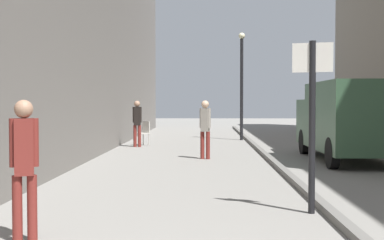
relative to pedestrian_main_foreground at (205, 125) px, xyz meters
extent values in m
plane|color=gray|center=(0.28, -0.95, -1.00)|extent=(80.00, 80.00, 0.00)
cube|color=#615F5B|center=(1.86, -0.95, -0.94)|extent=(0.16, 40.00, 0.12)
cylinder|color=maroon|center=(-0.08, 0.03, -0.59)|extent=(0.12, 0.12, 0.81)
cylinder|color=maroon|center=(0.08, -0.03, -0.59)|extent=(0.12, 0.12, 0.81)
cube|color=gray|center=(0.00, 0.00, 0.16)|extent=(0.27, 0.25, 0.69)
cylinder|color=gray|center=(-0.12, 0.04, 0.21)|extent=(0.10, 0.10, 0.59)
cylinder|color=gray|center=(0.12, -0.04, 0.21)|extent=(0.10, 0.10, 0.59)
sphere|color=tan|center=(0.00, 0.00, 0.62)|extent=(0.23, 0.23, 0.23)
cylinder|color=maroon|center=(-2.65, 4.09, -0.59)|extent=(0.12, 0.12, 0.82)
cylinder|color=maroon|center=(-2.48, 4.07, -0.59)|extent=(0.12, 0.12, 0.82)
cube|color=black|center=(-2.56, 4.08, 0.16)|extent=(0.24, 0.21, 0.69)
cylinder|color=black|center=(-2.69, 4.09, 0.22)|extent=(0.10, 0.10, 0.59)
cylinder|color=black|center=(-2.44, 4.07, 0.22)|extent=(0.10, 0.10, 0.59)
sphere|color=#9E755B|center=(-2.56, 4.08, 0.62)|extent=(0.23, 0.23, 0.23)
cylinder|color=maroon|center=(-2.07, -9.19, -0.60)|extent=(0.12, 0.12, 0.80)
cylinder|color=maroon|center=(-2.23, -9.24, -0.60)|extent=(0.12, 0.12, 0.80)
cube|color=maroon|center=(-2.15, -9.21, 0.15)|extent=(0.27, 0.25, 0.68)
cylinder|color=maroon|center=(-2.04, -9.17, 0.20)|extent=(0.10, 0.10, 0.58)
cylinder|color=maroon|center=(-2.27, -9.25, 0.20)|extent=(0.10, 0.10, 0.58)
sphere|color=#9E755B|center=(-2.15, -9.21, 0.60)|extent=(0.22, 0.22, 0.22)
cube|color=#335138|center=(4.13, -0.96, 0.29)|extent=(2.04, 3.91, 1.90)
cube|color=#335138|center=(4.13, 1.75, 0.05)|extent=(2.04, 1.52, 1.43)
cube|color=black|center=(4.13, 2.28, 0.37)|extent=(1.71, 0.04, 0.63)
cylinder|color=black|center=(3.21, 1.60, -0.60)|extent=(0.22, 0.80, 0.80)
cylinder|color=black|center=(5.05, 1.59, -0.60)|extent=(0.22, 0.80, 0.80)
cylinder|color=black|center=(3.21, -2.22, -0.60)|extent=(0.22, 0.80, 0.80)
cylinder|color=black|center=(1.62, -7.51, 0.30)|extent=(0.10, 0.10, 2.60)
cube|color=white|center=(1.62, -7.51, 1.35)|extent=(0.59, 0.19, 0.44)
cylinder|color=black|center=(1.60, 7.79, 1.25)|extent=(0.14, 0.14, 4.50)
sphere|color=beige|center=(1.60, 7.79, 3.62)|extent=(0.28, 0.28, 0.28)
cylinder|color=#B7B2A8|center=(-2.49, 4.52, -0.78)|extent=(0.04, 0.04, 0.45)
cylinder|color=#B7B2A8|center=(-2.73, 4.80, -0.78)|extent=(0.04, 0.04, 0.45)
cylinder|color=#B7B2A8|center=(-2.21, 4.77, -0.78)|extent=(0.04, 0.04, 0.45)
cylinder|color=#B7B2A8|center=(-2.46, 5.05, -0.78)|extent=(0.04, 0.04, 0.45)
cube|color=#B7B2A8|center=(-2.47, 4.78, -0.53)|extent=(0.62, 0.62, 0.04)
cube|color=#B7B2A8|center=(-2.32, 4.92, -0.29)|extent=(0.32, 0.36, 0.45)
camera|label=1|loc=(0.03, -15.36, 0.68)|focal=48.67mm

